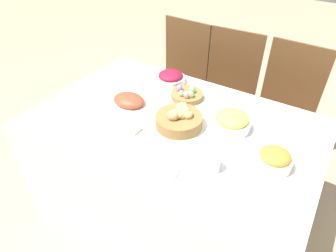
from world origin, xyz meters
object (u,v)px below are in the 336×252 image
chair_far_left (179,77)px  dinner_plate (153,167)px  pineapple_bowl (232,121)px  drinking_cup (213,164)px  bread_basket (179,119)px  fork (129,156)px  butter_dish (130,128)px  chair_far_center (226,91)px  knife (181,180)px  ham_platter (129,101)px  egg_basket (187,95)px  carrot_bowl (274,159)px  chair_far_right (283,108)px  beet_salad_bowl (171,78)px  spoon (186,183)px

chair_far_left → dinner_plate: (0.55, -1.19, 0.24)m
pineapple_bowl → drinking_cup: (0.05, -0.33, -0.01)m
bread_basket → fork: size_ratio=1.60×
butter_dish → chair_far_center: bearing=81.9°
chair_far_left → knife: bearing=-56.2°
drinking_cup → butter_dish: (-0.50, 0.03, -0.02)m
ham_platter → knife: size_ratio=1.93×
chair_far_left → knife: chair_far_left is taller
ham_platter → dinner_plate: bearing=-40.7°
knife → drinking_cup: (0.09, 0.14, 0.03)m
chair_far_center → egg_basket: size_ratio=4.82×
ham_platter → butter_dish: bearing=-51.1°
bread_basket → carrot_bowl: 0.53m
chair_far_right → butter_dish: (-0.60, -1.02, 0.25)m
drinking_cup → dinner_plate: bearing=-150.0°
ham_platter → bread_basket: bearing=-3.2°
beet_salad_bowl → knife: (0.49, -0.72, -0.04)m
bread_basket → carrot_bowl: size_ratio=1.54×
knife → chair_far_right: bearing=85.0°
dinner_plate → fork: dinner_plate is taller
egg_basket → pineapple_bowl: bearing=-21.6°
chair_far_right → bread_basket: bearing=-111.9°
pineapple_bowl → drinking_cup: size_ratio=2.91×
carrot_bowl → chair_far_left: bearing=139.1°
pineapple_bowl → knife: pineapple_bowl is taller
beet_salad_bowl → knife: beet_salad_bowl is taller
bread_basket → butter_dish: bread_basket is taller
chair_far_center → pineapple_bowl: 0.83m
pineapple_bowl → spoon: bearing=-91.5°
dinner_plate → butter_dish: size_ratio=2.40×
egg_basket → carrot_bowl: size_ratio=1.20×
chair_far_right → egg_basket: 0.81m
chair_far_right → carrot_bowl: (0.13, -0.89, 0.28)m
chair_far_left → bread_basket: chair_far_left is taller
drinking_cup → butter_dish: 0.50m
chair_far_right → pineapple_bowl: (-0.15, -0.72, 0.28)m
egg_basket → pineapple_bowl: pineapple_bowl is taller
chair_far_center → chair_far_right: (0.45, -0.00, 0.00)m
ham_platter → egg_basket: bearing=43.4°
egg_basket → butter_dish: bearing=-103.1°
fork → spoon: same height
carrot_bowl → chair_far_center: bearing=123.5°
pineapple_bowl → butter_dish: bearing=-146.1°
chair_far_center → fork: chair_far_center is taller
egg_basket → beet_salad_bowl: beet_salad_bowl is taller
pineapple_bowl → fork: bearing=-125.4°
spoon → butter_dish: butter_dish is taller
butter_dish → chair_far_right: bearing=59.7°
butter_dish → beet_salad_bowl: bearing=98.5°
beet_salad_bowl → fork: 0.75m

